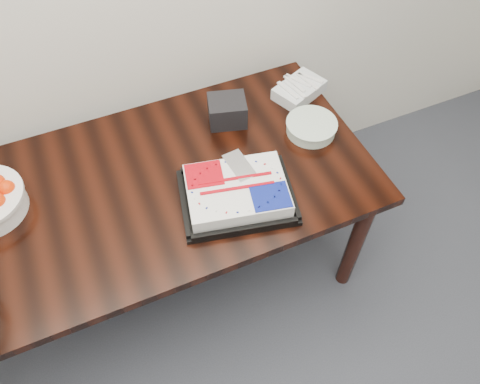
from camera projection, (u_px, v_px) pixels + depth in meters
name	position (u px, v px, depth m)	size (l,w,h in m)	color
table	(148.00, 200.00, 1.88)	(1.80, 0.90, 0.75)	black
cake_tray	(237.00, 192.00, 1.75)	(0.48, 0.41, 0.09)	black
plate_stack	(311.00, 127.00, 1.97)	(0.22, 0.22, 0.05)	white
fork_bag	(299.00, 89.00, 2.11)	(0.26, 0.22, 0.06)	silver
napkin_box	(227.00, 111.00, 1.99)	(0.16, 0.13, 0.11)	black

